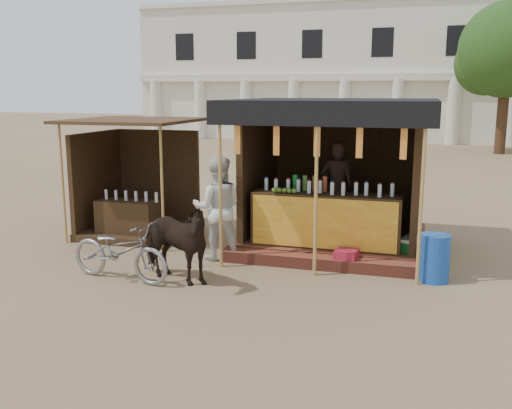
{
  "coord_description": "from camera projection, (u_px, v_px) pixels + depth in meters",
  "views": [
    {
      "loc": [
        2.61,
        -7.18,
        2.93
      ],
      "look_at": [
        0.0,
        1.6,
        1.1
      ],
      "focal_mm": 40.0,
      "sensor_mm": 36.0,
      "label": 1
    }
  ],
  "objects": [
    {
      "name": "blue_barrel",
      "position": [
        435.0,
        258.0,
        8.86
      ],
      "size": [
        0.53,
        0.53,
        0.75
      ],
      "primitive_type": "cylinder",
      "rotation": [
        0.0,
        0.0,
        0.17
      ],
      "color": "#1647A5",
      "rests_on": "ground"
    },
    {
      "name": "tree",
      "position": [
        503.0,
        53.0,
        26.34
      ],
      "size": [
        4.5,
        4.4,
        7.0
      ],
      "color": "#382314",
      "rests_on": "ground"
    },
    {
      "name": "secondary_stall",
      "position": [
        132.0,
        193.0,
        11.81
      ],
      "size": [
        2.4,
        2.4,
        2.38
      ],
      "color": "#3C2916",
      "rests_on": "ground"
    },
    {
      "name": "cow",
      "position": [
        173.0,
        243.0,
        8.77
      ],
      "size": [
        1.64,
        1.14,
        1.27
      ],
      "primitive_type": "imported",
      "rotation": [
        0.0,
        0.0,
        1.24
      ],
      "color": "black",
      "rests_on": "ground"
    },
    {
      "name": "motorbike",
      "position": [
        120.0,
        251.0,
        8.91
      ],
      "size": [
        1.86,
        0.89,
        0.94
      ],
      "primitive_type": "imported",
      "rotation": [
        0.0,
        0.0,
        1.42
      ],
      "color": "gray",
      "rests_on": "ground"
    },
    {
      "name": "cooler",
      "position": [
        421.0,
        252.0,
        9.71
      ],
      "size": [
        0.73,
        0.58,
        0.46
      ],
      "color": "#176A27",
      "rests_on": "ground"
    },
    {
      "name": "background_building",
      "position": [
        353.0,
        74.0,
        35.98
      ],
      "size": [
        26.0,
        7.45,
        8.18
      ],
      "color": "silver",
      "rests_on": "ground"
    },
    {
      "name": "bystander",
      "position": [
        218.0,
        208.0,
        9.98
      ],
      "size": [
        1.06,
        0.93,
        1.83
      ],
      "primitive_type": "imported",
      "rotation": [
        0.0,
        0.0,
        3.46
      ],
      "color": "silver",
      "rests_on": "ground"
    },
    {
      "name": "main_stall",
      "position": [
        333.0,
        194.0,
        10.73
      ],
      "size": [
        3.6,
        3.61,
        2.78
      ],
      "color": "brown",
      "rests_on": "ground"
    },
    {
      "name": "ground",
      "position": [
        224.0,
        302.0,
        8.05
      ],
      "size": [
        120.0,
        120.0,
        0.0
      ],
      "primitive_type": "plane",
      "color": "#846B4C",
      "rests_on": "ground"
    },
    {
      "name": "red_crate",
      "position": [
        346.0,
        260.0,
        9.49
      ],
      "size": [
        0.4,
        0.4,
        0.34
      ],
      "primitive_type": "cube",
      "rotation": [
        0.0,
        0.0,
        -0.13
      ],
      "color": "maroon",
      "rests_on": "ground"
    }
  ]
}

